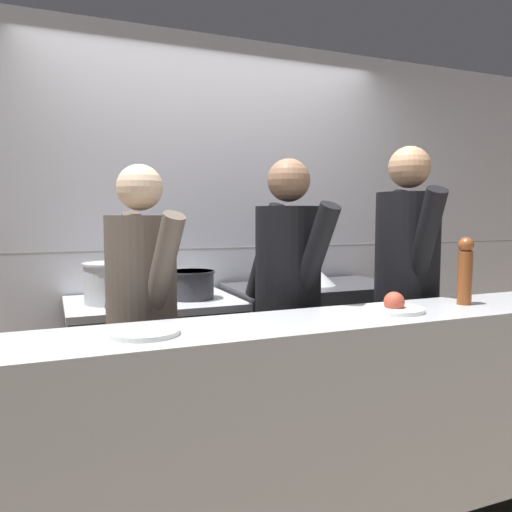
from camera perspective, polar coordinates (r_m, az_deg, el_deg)
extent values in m
plane|color=#7F705B|center=(2.68, 4.74, -26.35)|extent=(14.00, 14.00, 0.00)
cube|color=silver|center=(3.51, -4.92, 3.33)|extent=(8.00, 0.06, 2.60)
cube|color=gray|center=(3.49, -4.75, 0.85)|extent=(8.00, 0.00, 0.01)
cube|color=#38383D|center=(3.15, -11.55, -13.21)|extent=(0.97, 0.70, 0.84)
cube|color=#B7BABF|center=(3.04, -11.69, -5.30)|extent=(0.99, 0.71, 0.04)
cube|color=#B7BABF|center=(2.82, -10.23, -13.99)|extent=(0.88, 0.03, 0.10)
cube|color=#38383D|center=(3.50, 6.64, -10.68)|extent=(1.15, 0.65, 0.91)
cube|color=black|center=(3.39, 9.22, -18.53)|extent=(1.12, 0.04, 0.10)
cube|color=#B7BABF|center=(2.30, 10.01, -18.52)|extent=(3.04, 0.45, 0.96)
cylinder|color=#B7BABF|center=(2.97, -16.21, -2.97)|extent=(0.30, 0.30, 0.23)
cylinder|color=#B7BABF|center=(2.96, -16.26, -0.84)|extent=(0.32, 0.32, 0.01)
cylinder|color=#2D2D33|center=(3.03, -7.41, -3.28)|extent=(0.27, 0.27, 0.17)
cylinder|color=#2D2D33|center=(3.02, -7.43, -1.80)|extent=(0.29, 0.29, 0.01)
cone|color=#B7BABF|center=(3.39, 7.14, -2.40)|extent=(0.24, 0.24, 0.11)
cylinder|color=white|center=(1.85, -12.67, -8.48)|extent=(0.26, 0.26, 0.02)
cylinder|color=white|center=(2.31, 15.49, -5.90)|extent=(0.26, 0.26, 0.02)
sphere|color=#B24733|center=(2.30, 15.51, -5.10)|extent=(0.09, 0.09, 0.09)
cylinder|color=brown|center=(2.58, 22.76, -2.32)|extent=(0.07, 0.07, 0.26)
sphere|color=brown|center=(2.56, 22.87, 1.18)|extent=(0.07, 0.07, 0.07)
cube|color=black|center=(2.58, -12.65, -18.31)|extent=(0.32, 0.26, 0.76)
cylinder|color=brown|center=(2.40, -12.95, -2.93)|extent=(0.41, 0.41, 0.63)
sphere|color=beige|center=(2.38, -13.15, 7.64)|extent=(0.21, 0.21, 0.21)
cylinder|color=brown|center=(2.56, -14.98, -0.83)|extent=(0.19, 0.33, 0.52)
cylinder|color=brown|center=(2.22, -10.68, -1.60)|extent=(0.19, 0.33, 0.52)
cube|color=black|center=(2.76, 3.62, -16.42)|extent=(0.32, 0.24, 0.78)
cylinder|color=black|center=(2.58, 3.70, -1.49)|extent=(0.40, 0.40, 0.65)
sphere|color=#8C664C|center=(2.58, 3.75, 8.64)|extent=(0.22, 0.22, 0.22)
cylinder|color=black|center=(2.74, 1.12, 0.46)|extent=(0.17, 0.34, 0.54)
cylinder|color=black|center=(2.42, 6.63, -0.12)|extent=(0.17, 0.34, 0.54)
cube|color=black|center=(3.11, 16.56, -13.69)|extent=(0.35, 0.27, 0.83)
cylinder|color=black|center=(2.96, 16.90, 0.34)|extent=(0.44, 0.44, 0.68)
sphere|color=tan|center=(2.96, 17.13, 9.68)|extent=(0.23, 0.23, 0.23)
cylinder|color=black|center=(3.15, 15.36, 2.10)|extent=(0.19, 0.36, 0.57)
cylinder|color=black|center=(2.76, 18.74, 1.67)|extent=(0.19, 0.36, 0.57)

